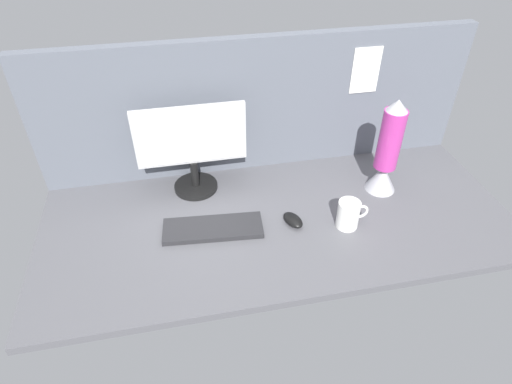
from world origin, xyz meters
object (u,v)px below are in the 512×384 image
Objects in this scene: mouse at (293,220)px; lava_lamp at (387,154)px; monitor at (192,145)px; keyboard at (213,228)px; mug_ceramic_white at (349,214)px.

lava_lamp reaches higher than mouse.
keyboard is at bearing -82.22° from monitor.
mouse reaches higher than keyboard.
keyboard is 74.50cm from lava_lamp.
mug_ceramic_white is (50.06, -7.48, 4.58)cm from keyboard.
mouse is 20.81cm from mug_ceramic_white.
monitor reaches higher than keyboard.
keyboard is at bearing 171.50° from mug_ceramic_white.
lava_lamp is (71.84, 11.44, 16.10)cm from keyboard.
lava_lamp is (41.57, 13.80, 15.40)cm from mouse.
keyboard is 0.91× the size of lava_lamp.
keyboard is at bearing -170.95° from lava_lamp.
keyboard is 30.37cm from mouse.
monitor is 4.52× the size of mouse.
mug_ceramic_white is at bearing -3.46° from keyboard.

